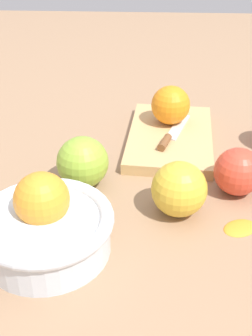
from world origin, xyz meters
The scene contains 9 objects.
ground_plane centered at (0.00, 0.00, 0.00)m, with size 2.40×2.40×0.00m, color #997556.
bowl centered at (-0.19, 0.16, 0.04)m, with size 0.18×0.18×0.10m.
cutting_board centered at (0.12, -0.01, 0.01)m, with size 0.25×0.15×0.02m, color tan.
orange_on_board centered at (0.16, -0.01, 0.06)m, with size 0.07×0.07×0.07m, color orange.
knife centered at (0.10, -0.01, 0.02)m, with size 0.15×0.06×0.01m.
apple_front_left centered at (-0.04, -0.11, 0.04)m, with size 0.07×0.07×0.07m, color #D6422D.
apple_back_left centered at (-0.03, 0.13, 0.04)m, with size 0.08×0.08×0.08m, color #8EB738.
apple_mid_left centered at (-0.10, -0.02, 0.04)m, with size 0.08×0.08×0.08m, color gold.
citrus_peel centered at (-0.13, -0.10, 0.00)m, with size 0.05×0.04×0.01m, color orange.
Camera 1 is at (-0.62, 0.03, 0.40)m, focal length 46.92 mm.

